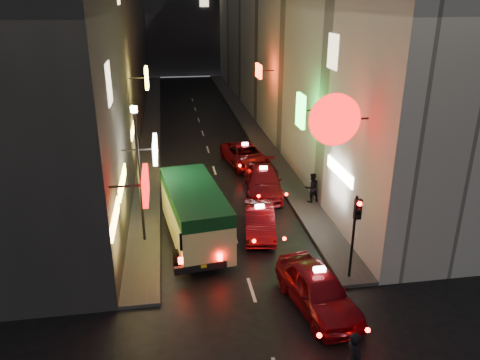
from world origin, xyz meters
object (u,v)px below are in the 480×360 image
traffic_light (356,221)px  lamp_post (139,167)px  minibus (194,209)px  taxi_near (318,287)px  pedestrian_crossing (354,356)px

traffic_light → lamp_post: (-8.20, 4.53, 1.04)m
traffic_light → minibus: bearing=144.6°
taxi_near → pedestrian_crossing: (-0.12, -3.65, 0.14)m
taxi_near → traffic_light: bearing=37.6°
pedestrian_crossing → traffic_light: (1.95, 5.07, 1.65)m
taxi_near → lamp_post: 9.16m
traffic_light → lamp_post: size_ratio=0.56×
taxi_near → traffic_light: size_ratio=1.68×
taxi_near → minibus: bearing=125.9°
taxi_near → lamp_post: bearing=137.0°
minibus → traffic_light: 7.27m
minibus → lamp_post: lamp_post is taller
lamp_post → taxi_near: bearing=-43.0°
pedestrian_crossing → traffic_light: traffic_light is taller
taxi_near → pedestrian_crossing: size_ratio=2.85×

